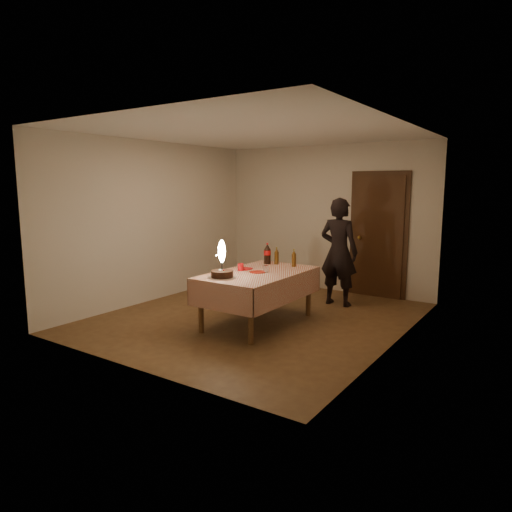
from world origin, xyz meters
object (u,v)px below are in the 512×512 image
(clear_cup, at_px, (266,269))
(cola_bottle, at_px, (267,254))
(dining_table, at_px, (258,279))
(red_plate, at_px, (258,272))
(photographer, at_px, (339,252))
(red_cup, at_px, (241,267))
(birthday_cake, at_px, (222,269))
(amber_bottle_right, at_px, (294,258))
(amber_bottle_left, at_px, (277,256))

(clear_cup, relative_size, cola_bottle, 0.28)
(dining_table, xyz_separation_m, red_plate, (0.00, -0.01, 0.10))
(red_plate, xyz_separation_m, photographer, (0.49, 1.57, 0.13))
(red_cup, bearing_deg, birthday_cake, -80.63)
(cola_bottle, bearing_deg, red_cup, -90.68)
(cola_bottle, bearing_deg, photographer, 51.51)
(photographer, bearing_deg, clear_cup, -104.87)
(red_plate, relative_size, photographer, 0.13)
(cola_bottle, bearing_deg, dining_table, -68.21)
(dining_table, relative_size, birthday_cake, 3.54)
(birthday_cake, bearing_deg, amber_bottle_right, 73.42)
(birthday_cake, xyz_separation_m, red_cup, (-0.09, 0.52, -0.07))
(dining_table, relative_size, amber_bottle_right, 6.75)
(clear_cup, bearing_deg, dining_table, -149.38)
(red_cup, bearing_deg, amber_bottle_right, 57.10)
(amber_bottle_left, distance_m, amber_bottle_right, 0.32)
(birthday_cake, height_order, photographer, photographer)
(red_plate, xyz_separation_m, amber_bottle_right, (0.19, 0.66, 0.11))
(red_plate, bearing_deg, red_cup, -172.41)
(red_cup, xyz_separation_m, clear_cup, (0.35, 0.10, -0.01))
(red_plate, height_order, amber_bottle_right, amber_bottle_right)
(red_cup, relative_size, amber_bottle_left, 0.39)
(clear_cup, relative_size, amber_bottle_left, 0.35)
(birthday_cake, relative_size, red_plate, 2.21)
(red_cup, xyz_separation_m, amber_bottle_right, (0.45, 0.69, 0.07))
(birthday_cake, xyz_separation_m, photographer, (0.66, 2.13, 0.01))
(clear_cup, xyz_separation_m, cola_bottle, (-0.34, 0.57, 0.11))
(amber_bottle_left, bearing_deg, red_cup, -100.37)
(birthday_cake, distance_m, red_cup, 0.54)
(red_plate, bearing_deg, birthday_cake, -107.12)
(dining_table, xyz_separation_m, clear_cup, (0.09, 0.05, 0.14))
(birthday_cake, bearing_deg, photographer, 72.71)
(birthday_cake, relative_size, cola_bottle, 1.53)
(clear_cup, height_order, amber_bottle_left, amber_bottle_left)
(dining_table, distance_m, red_cup, 0.30)
(amber_bottle_right, relative_size, photographer, 0.15)
(amber_bottle_right, distance_m, photographer, 0.96)
(red_plate, distance_m, cola_bottle, 0.70)
(dining_table, bearing_deg, red_plate, -86.35)
(red_cup, bearing_deg, clear_cup, 16.09)
(clear_cup, height_order, cola_bottle, cola_bottle)
(clear_cup, distance_m, photographer, 1.56)
(birthday_cake, relative_size, clear_cup, 5.40)
(dining_table, relative_size, red_plate, 7.82)
(amber_bottle_right, bearing_deg, amber_bottle_left, 173.44)
(dining_table, bearing_deg, amber_bottle_right, 73.53)
(clear_cup, xyz_separation_m, amber_bottle_right, (0.10, 0.59, 0.07))
(photographer, bearing_deg, dining_table, -107.50)
(birthday_cake, bearing_deg, red_cup, 99.37)
(cola_bottle, height_order, amber_bottle_left, cola_bottle)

